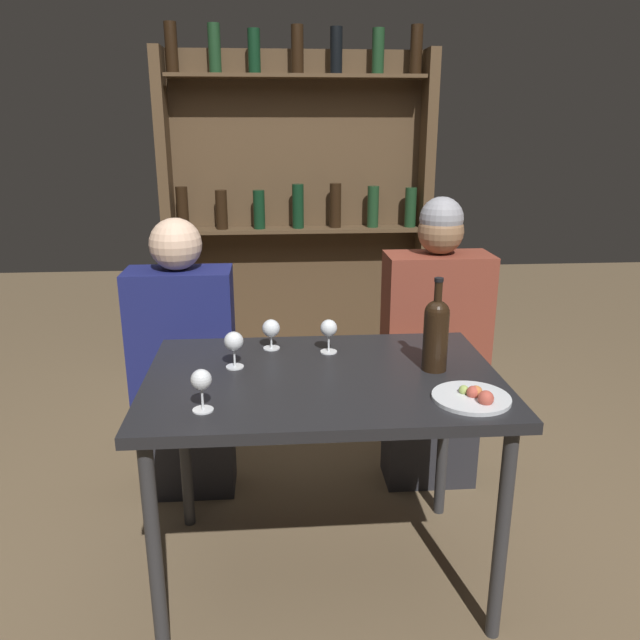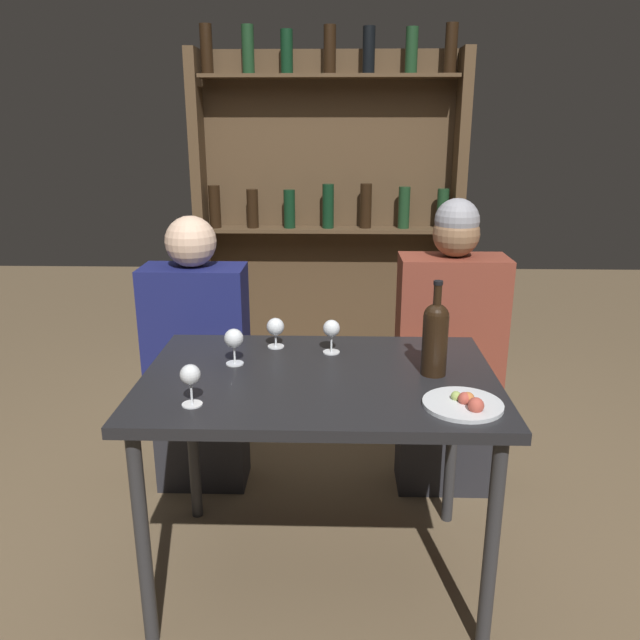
{
  "view_description": "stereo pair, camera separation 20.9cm",
  "coord_description": "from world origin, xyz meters",
  "px_view_note": "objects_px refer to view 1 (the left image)",
  "views": [
    {
      "loc": [
        -0.15,
        -1.87,
        1.55
      ],
      "look_at": [
        0.0,
        0.12,
        0.92
      ],
      "focal_mm": 35.0,
      "sensor_mm": 36.0,
      "label": 1
    },
    {
      "loc": [
        0.06,
        -1.88,
        1.55
      ],
      "look_at": [
        0.0,
        0.12,
        0.92
      ],
      "focal_mm": 35.0,
      "sensor_mm": 36.0,
      "label": 2
    }
  ],
  "objects_px": {
    "food_plate_0": "(473,397)",
    "wine_glass_2": "(329,330)",
    "wine_glass_1": "(234,343)",
    "wine_glass_3": "(271,329)",
    "seated_person_left": "(184,370)",
    "wine_bottle": "(436,332)",
    "wine_glass_0": "(201,382)",
    "seated_person_right": "(434,354)"
  },
  "relations": [
    {
      "from": "wine_glass_0",
      "to": "seated_person_right",
      "type": "relative_size",
      "value": 0.1
    },
    {
      "from": "wine_glass_2",
      "to": "seated_person_right",
      "type": "xyz_separation_m",
      "value": [
        0.49,
        0.38,
        -0.25
      ]
    },
    {
      "from": "food_plate_0",
      "to": "wine_glass_2",
      "type": "bearing_deg",
      "value": 131.59
    },
    {
      "from": "food_plate_0",
      "to": "wine_bottle",
      "type": "bearing_deg",
      "value": 102.27
    },
    {
      "from": "food_plate_0",
      "to": "seated_person_right",
      "type": "relative_size",
      "value": 0.18
    },
    {
      "from": "wine_glass_0",
      "to": "food_plate_0",
      "type": "distance_m",
      "value": 0.79
    },
    {
      "from": "wine_bottle",
      "to": "food_plate_0",
      "type": "relative_size",
      "value": 1.35
    },
    {
      "from": "wine_glass_0",
      "to": "wine_glass_2",
      "type": "distance_m",
      "value": 0.6
    },
    {
      "from": "wine_glass_0",
      "to": "food_plate_0",
      "type": "bearing_deg",
      "value": 0.67
    },
    {
      "from": "wine_bottle",
      "to": "wine_glass_0",
      "type": "relative_size",
      "value": 2.5
    },
    {
      "from": "wine_glass_1",
      "to": "food_plate_0",
      "type": "bearing_deg",
      "value": -23.9
    },
    {
      "from": "wine_bottle",
      "to": "seated_person_left",
      "type": "bearing_deg",
      "value": 147.64
    },
    {
      "from": "wine_glass_3",
      "to": "wine_glass_1",
      "type": "bearing_deg",
      "value": -125.29
    },
    {
      "from": "wine_glass_2",
      "to": "food_plate_0",
      "type": "height_order",
      "value": "wine_glass_2"
    },
    {
      "from": "wine_bottle",
      "to": "seated_person_right",
      "type": "relative_size",
      "value": 0.25
    },
    {
      "from": "wine_bottle",
      "to": "wine_glass_0",
      "type": "distance_m",
      "value": 0.78
    },
    {
      "from": "wine_glass_2",
      "to": "food_plate_0",
      "type": "distance_m",
      "value": 0.59
    },
    {
      "from": "food_plate_0",
      "to": "seated_person_left",
      "type": "xyz_separation_m",
      "value": [
        -0.96,
        0.82,
        -0.22
      ]
    },
    {
      "from": "wine_glass_2",
      "to": "food_plate_0",
      "type": "bearing_deg",
      "value": -48.41
    },
    {
      "from": "wine_glass_3",
      "to": "seated_person_left",
      "type": "distance_m",
      "value": 0.57
    },
    {
      "from": "wine_bottle",
      "to": "food_plate_0",
      "type": "distance_m",
      "value": 0.28
    },
    {
      "from": "wine_glass_3",
      "to": "seated_person_right",
      "type": "relative_size",
      "value": 0.09
    },
    {
      "from": "seated_person_left",
      "to": "seated_person_right",
      "type": "relative_size",
      "value": 0.94
    },
    {
      "from": "wine_glass_2",
      "to": "wine_glass_0",
      "type": "bearing_deg",
      "value": -131.81
    },
    {
      "from": "wine_glass_0",
      "to": "seated_person_left",
      "type": "distance_m",
      "value": 0.9
    },
    {
      "from": "wine_bottle",
      "to": "seated_person_right",
      "type": "distance_m",
      "value": 0.67
    },
    {
      "from": "wine_glass_0",
      "to": "seated_person_right",
      "type": "height_order",
      "value": "seated_person_right"
    },
    {
      "from": "wine_bottle",
      "to": "wine_glass_1",
      "type": "relative_size",
      "value": 2.5
    },
    {
      "from": "seated_person_right",
      "to": "wine_glass_1",
      "type": "bearing_deg",
      "value": -148.23
    },
    {
      "from": "food_plate_0",
      "to": "seated_person_left",
      "type": "height_order",
      "value": "seated_person_left"
    },
    {
      "from": "wine_glass_1",
      "to": "wine_glass_2",
      "type": "bearing_deg",
      "value": 20.22
    },
    {
      "from": "wine_glass_2",
      "to": "seated_person_right",
      "type": "height_order",
      "value": "seated_person_right"
    },
    {
      "from": "seated_person_left",
      "to": "wine_bottle",
      "type": "bearing_deg",
      "value": -32.36
    },
    {
      "from": "wine_glass_3",
      "to": "food_plate_0",
      "type": "xyz_separation_m",
      "value": [
        0.59,
        -0.49,
        -0.06
      ]
    },
    {
      "from": "wine_glass_0",
      "to": "wine_bottle",
      "type": "bearing_deg",
      "value": 19.29
    },
    {
      "from": "wine_glass_1",
      "to": "wine_glass_3",
      "type": "bearing_deg",
      "value": 54.71
    },
    {
      "from": "wine_glass_1",
      "to": "wine_glass_3",
      "type": "xyz_separation_m",
      "value": [
        0.12,
        0.17,
        -0.01
      ]
    },
    {
      "from": "wine_glass_3",
      "to": "wine_glass_0",
      "type": "bearing_deg",
      "value": -111.37
    },
    {
      "from": "seated_person_right",
      "to": "wine_bottle",
      "type": "bearing_deg",
      "value": -105.08
    },
    {
      "from": "wine_glass_1",
      "to": "wine_glass_3",
      "type": "height_order",
      "value": "wine_glass_1"
    },
    {
      "from": "wine_bottle",
      "to": "wine_glass_1",
      "type": "distance_m",
      "value": 0.67
    },
    {
      "from": "wine_glass_0",
      "to": "seated_person_right",
      "type": "xyz_separation_m",
      "value": [
        0.89,
        0.83,
        -0.25
      ]
    }
  ]
}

